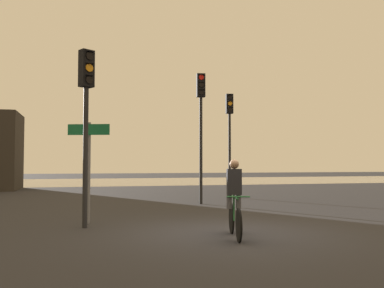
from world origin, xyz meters
name	(u,v)px	position (x,y,z in m)	size (l,w,h in m)	color
ground_plane	(227,233)	(0.00, 0.00, 0.00)	(120.00, 120.00, 0.00)	#28282D
water_strip	(118,182)	(0.00, 28.20, 0.00)	(80.00, 16.00, 0.01)	gray
traffic_light_center	(201,114)	(1.29, 6.66, 3.44)	(0.34, 0.36, 4.99)	black
traffic_light_far_right	(230,126)	(3.43, 9.38, 3.27)	(0.35, 0.37, 4.73)	black
traffic_light_near_left	(86,103)	(-3.05, 1.54, 2.98)	(0.40, 0.42, 4.28)	black
direction_sign_post	(89,157)	(-2.96, 2.30, 1.70)	(1.05, 0.40, 2.60)	slate
cyclist	(234,198)	(-0.04, -0.58, 0.82)	(0.53, 1.68, 1.62)	black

